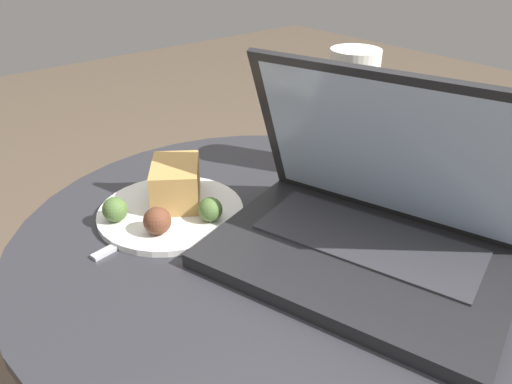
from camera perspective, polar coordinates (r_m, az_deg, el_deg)
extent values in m
cylinder|color=#9E9EA3|center=(0.85, 0.81, -19.55)|extent=(0.09, 0.09, 0.49)
cylinder|color=#2D2D33|center=(0.68, 0.96, -5.21)|extent=(0.67, 0.67, 0.02)
cube|color=#232326|center=(0.62, 11.35, -7.64)|extent=(0.40, 0.32, 0.02)
cube|color=#333338|center=(0.64, 12.67, -5.29)|extent=(0.29, 0.18, 0.00)
cube|color=#232326|center=(0.62, 15.02, 4.51)|extent=(0.36, 0.19, 0.22)
cube|color=silver|center=(0.62, 14.92, 4.33)|extent=(0.33, 0.17, 0.19)
cylinder|color=gold|center=(0.80, 10.60, 7.81)|extent=(0.07, 0.07, 0.18)
cylinder|color=white|center=(0.77, 11.30, 14.81)|extent=(0.08, 0.08, 0.03)
cylinder|color=silver|center=(0.72, -9.68, -2.25)|extent=(0.20, 0.20, 0.01)
cube|color=tan|center=(0.72, -9.15, 1.05)|extent=(0.11, 0.11, 0.06)
sphere|color=brown|center=(0.66, -11.22, -3.24)|extent=(0.04, 0.04, 0.04)
sphere|color=#4C6B33|center=(0.70, -15.81, -1.93)|extent=(0.03, 0.03, 0.03)
sphere|color=#4C6B33|center=(0.68, -5.26, -1.99)|extent=(0.03, 0.03, 0.03)
cube|color=#B2B2B7|center=(0.68, -13.47, -4.85)|extent=(0.03, 0.13, 0.00)
cube|color=#B2B2B7|center=(0.73, -7.53, -1.76)|extent=(0.03, 0.06, 0.00)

